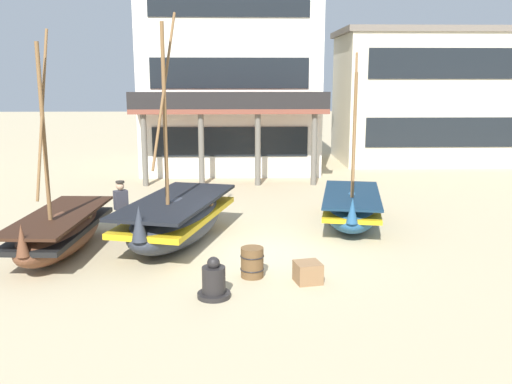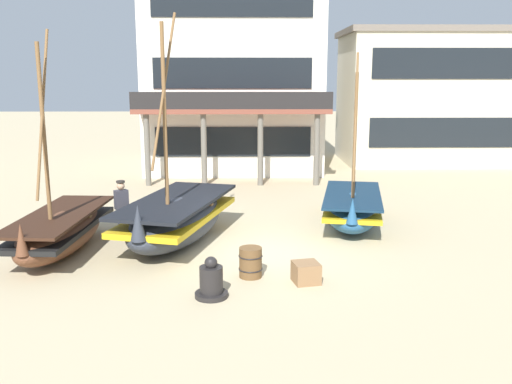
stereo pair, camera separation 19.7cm
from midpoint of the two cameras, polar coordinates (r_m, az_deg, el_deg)
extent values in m
plane|color=tan|center=(14.64, 0.45, -6.18)|extent=(120.00, 120.00, 0.00)
ellipsoid|color=#23517A|center=(17.32, 10.19, -1.80)|extent=(2.41, 4.51, 1.01)
cube|color=gold|center=(17.29, 10.21, -1.39)|extent=(2.40, 4.34, 0.12)
cube|color=#132C43|center=(17.22, 10.25, -0.30)|extent=(2.44, 4.43, 0.07)
cone|color=#23517A|center=(15.22, 10.25, -1.93)|extent=(0.38, 0.38, 0.70)
cylinder|color=brown|center=(16.42, 10.47, 5.15)|extent=(0.10, 0.10, 3.94)
cylinder|color=brown|center=(16.35, 10.56, 7.71)|extent=(0.36, 1.51, 3.62)
cube|color=brown|center=(17.55, 10.24, -0.44)|extent=(1.55, 0.45, 0.06)
ellipsoid|color=brown|center=(15.32, -19.10, -3.99)|extent=(1.76, 4.60, 1.05)
cube|color=black|center=(15.28, -19.13, -3.52)|extent=(1.76, 4.42, 0.13)
cube|color=#351E13|center=(15.20, -19.22, -2.24)|extent=(1.80, 4.52, 0.07)
cone|color=brown|center=(13.28, -22.62, -4.53)|extent=(0.32, 0.32, 0.73)
cylinder|color=brown|center=(14.34, -20.58, 5.08)|extent=(0.10, 0.10, 4.59)
cylinder|color=brown|center=(14.29, -20.77, 7.56)|extent=(0.15, 1.37, 4.01)
cube|color=brown|center=(15.53, -18.73, -2.35)|extent=(1.43, 0.24, 0.06)
ellipsoid|color=#2D333D|center=(15.43, -7.76, -2.96)|extent=(3.13, 5.24, 1.23)
cube|color=gold|center=(15.39, -7.78, -2.40)|extent=(3.10, 5.05, 0.15)
cube|color=black|center=(15.30, -7.82, -0.90)|extent=(3.16, 5.16, 0.09)
cone|color=#2D333D|center=(13.21, -11.62, -3.12)|extent=(0.47, 0.47, 0.86)
cylinder|color=brown|center=(14.41, -8.97, 7.04)|extent=(0.10, 0.10, 4.99)
cylinder|color=brown|center=(14.37, -9.08, 10.38)|extent=(0.54, 1.76, 3.91)
cube|color=brown|center=(15.66, -7.31, -1.10)|extent=(1.80, 0.63, 0.06)
cylinder|color=#33333D|center=(16.06, -13.22, -3.23)|extent=(0.26, 0.26, 0.88)
cube|color=#383842|center=(15.89, -13.34, -0.76)|extent=(0.42, 0.38, 0.54)
sphere|color=tan|center=(15.81, -13.41, 0.62)|extent=(0.22, 0.22, 0.22)
cylinder|color=#2D2823|center=(15.79, -13.43, 1.05)|extent=(0.24, 0.24, 0.05)
cylinder|color=black|center=(11.79, -4.12, -10.49)|extent=(0.70, 0.70, 0.10)
cylinder|color=black|center=(11.67, -4.14, -8.99)|extent=(0.49, 0.49, 0.56)
sphere|color=black|center=(11.55, -4.17, -7.29)|extent=(0.27, 0.27, 0.27)
cylinder|color=brown|center=(12.77, -0.12, -7.25)|extent=(0.52, 0.52, 0.70)
torus|color=black|center=(12.72, -0.12, -6.59)|extent=(0.56, 0.56, 0.03)
torus|color=black|center=(12.82, -0.12, -7.90)|extent=(0.56, 0.56, 0.03)
cube|color=olive|center=(12.54, 5.62, -8.25)|extent=(0.66, 0.66, 0.46)
cube|color=silver|center=(28.18, -2.04, 11.78)|extent=(8.27, 6.82, 9.03)
cube|color=black|center=(24.91, -2.14, 5.19)|extent=(6.95, 0.06, 1.32)
cube|color=black|center=(24.74, -2.20, 12.13)|extent=(6.95, 0.06, 1.32)
cube|color=black|center=(24.94, -2.25, 19.06)|extent=(6.95, 0.06, 1.32)
cube|color=brown|center=(23.80, -2.22, 8.40)|extent=(8.27, 2.02, 0.20)
cylinder|color=#666056|center=(23.60, -10.88, 4.25)|extent=(0.24, 0.24, 3.01)
cylinder|color=#666056|center=(23.31, -5.13, 4.32)|extent=(0.24, 0.24, 3.01)
cylinder|color=#666056|center=(23.26, 0.70, 4.35)|extent=(0.24, 0.24, 3.01)
cylinder|color=#666056|center=(23.44, 6.50, 4.34)|extent=(0.24, 0.24, 3.01)
cube|color=black|center=(22.81, -2.28, 9.38)|extent=(8.27, 0.08, 0.70)
cube|color=beige|center=(31.53, 18.20, 9.03)|extent=(9.80, 5.46, 6.62)
cube|color=#70665B|center=(31.58, 18.62, 15.30)|extent=(10.19, 5.67, 0.30)
cube|color=black|center=(29.03, 19.77, 5.78)|extent=(8.23, 0.06, 1.46)
cube|color=black|center=(28.92, 20.23, 12.31)|extent=(8.23, 0.06, 1.46)
camera|label=1|loc=(0.10, -89.63, 0.08)|focal=38.88mm
camera|label=2|loc=(0.10, 90.37, -0.08)|focal=38.88mm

